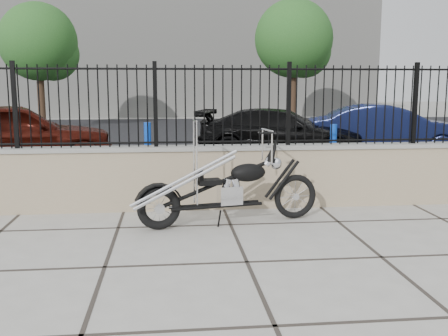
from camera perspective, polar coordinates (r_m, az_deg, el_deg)
ground_plane at (r=5.70m, az=2.51°, el=-10.21°), size 90.00×90.00×0.00m
parking_lot at (r=17.94m, az=-3.42°, el=3.20°), size 30.00×30.00×0.00m
retaining_wall at (r=7.99m, az=-0.12°, el=-0.97°), size 14.00×0.36×0.96m
iron_fence at (r=7.87m, az=-0.12°, el=6.79°), size 14.00×0.08×1.20m
background_building at (r=31.89m, az=-4.68°, el=13.05°), size 22.00×6.00×8.00m
chopper_motorcycle at (r=7.00m, az=0.26°, el=-0.40°), size 2.45×0.88×1.45m
car_red at (r=12.72m, az=-22.02°, el=3.41°), size 4.72×3.11×1.49m
car_black at (r=13.54m, az=6.24°, el=3.81°), size 4.59×2.93×1.24m
car_blue at (r=14.33m, az=17.43°, el=3.93°), size 4.24×2.12×1.34m
bollard_a at (r=10.44m, az=-8.28°, el=1.84°), size 0.15×0.15×1.13m
bollard_b at (r=10.50m, az=11.77°, el=1.70°), size 0.16×0.16×1.10m
tree_left at (r=22.58m, az=-19.60°, el=13.17°), size 3.07×3.07×5.19m
tree_right at (r=22.72m, az=7.60°, el=14.16°), size 3.26×3.26×5.51m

